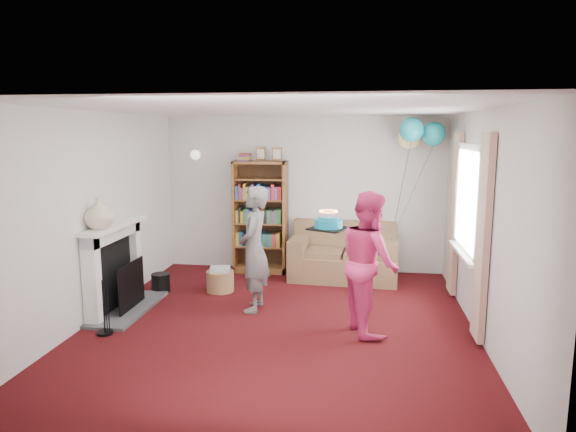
# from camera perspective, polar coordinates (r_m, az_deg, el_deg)

# --- Properties ---
(ground) EXTENTS (5.00, 5.00, 0.00)m
(ground) POSITION_cam_1_polar(r_m,az_deg,el_deg) (6.22, -0.96, -11.90)
(ground) COLOR black
(ground) RESTS_ON ground
(wall_back) EXTENTS (4.50, 0.02, 2.50)m
(wall_back) POSITION_cam_1_polar(r_m,az_deg,el_deg) (8.34, 1.71, 2.46)
(wall_back) COLOR silver
(wall_back) RESTS_ON ground
(wall_left) EXTENTS (0.02, 5.00, 2.50)m
(wall_left) POSITION_cam_1_polar(r_m,az_deg,el_deg) (6.62, -20.70, 0.02)
(wall_left) COLOR silver
(wall_left) RESTS_ON ground
(wall_right) EXTENTS (0.02, 5.00, 2.50)m
(wall_right) POSITION_cam_1_polar(r_m,az_deg,el_deg) (5.96, 20.99, -0.97)
(wall_right) COLOR silver
(wall_right) RESTS_ON ground
(ceiling) EXTENTS (4.50, 5.00, 0.01)m
(ceiling) POSITION_cam_1_polar(r_m,az_deg,el_deg) (5.80, -1.03, 11.83)
(ceiling) COLOR white
(ceiling) RESTS_ON wall_back
(fireplace) EXTENTS (0.55, 1.80, 1.12)m
(fireplace) POSITION_cam_1_polar(r_m,az_deg,el_deg) (6.86, -18.31, -5.85)
(fireplace) COLOR #3F3F42
(fireplace) RESTS_ON ground
(window_bay) EXTENTS (0.14, 2.02, 2.20)m
(window_bay) POSITION_cam_1_polar(r_m,az_deg,el_deg) (6.54, 19.34, -0.43)
(window_bay) COLOR white
(window_bay) RESTS_ON ground
(wall_sconce) EXTENTS (0.16, 0.23, 0.16)m
(wall_sconce) POSITION_cam_1_polar(r_m,az_deg,el_deg) (8.52, -10.24, 6.72)
(wall_sconce) COLOR gold
(wall_sconce) RESTS_ON ground
(bookcase) EXTENTS (0.85, 0.42, 2.00)m
(bookcase) POSITION_cam_1_polar(r_m,az_deg,el_deg) (8.29, -3.04, -0.16)
(bookcase) COLOR #472B14
(bookcase) RESTS_ON ground
(sofa) EXTENTS (1.62, 0.86, 0.86)m
(sofa) POSITION_cam_1_polar(r_m,az_deg,el_deg) (8.03, 6.26, -4.59)
(sofa) COLOR brown
(sofa) RESTS_ON ground
(wicker_basket) EXTENTS (0.39, 0.39, 0.35)m
(wicker_basket) POSITION_cam_1_polar(r_m,az_deg,el_deg) (7.43, -7.54, -7.09)
(wicker_basket) COLOR olive
(wicker_basket) RESTS_ON ground
(person_striped) EXTENTS (0.38, 0.58, 1.59)m
(person_striped) POSITION_cam_1_polar(r_m,az_deg,el_deg) (6.48, -3.80, -3.69)
(person_striped) COLOR black
(person_striped) RESTS_ON ground
(person_magenta) EXTENTS (0.84, 0.94, 1.61)m
(person_magenta) POSITION_cam_1_polar(r_m,az_deg,el_deg) (5.86, 9.03, -5.09)
(person_magenta) COLOR #CF2961
(person_magenta) RESTS_ON ground
(birthday_cake) EXTENTS (0.40, 0.40, 0.22)m
(birthday_cake) POSITION_cam_1_polar(r_m,az_deg,el_deg) (6.05, 4.52, -0.84)
(birthday_cake) COLOR black
(birthday_cake) RESTS_ON ground
(balloons) EXTENTS (0.76, 0.73, 1.80)m
(balloons) POSITION_cam_1_polar(r_m,az_deg,el_deg) (7.84, 14.25, 8.83)
(balloons) COLOR #3F3F3F
(balloons) RESTS_ON ground
(mantel_vase) EXTENTS (0.45, 0.45, 0.36)m
(mantel_vase) POSITION_cam_1_polar(r_m,az_deg,el_deg) (6.41, -20.27, 0.28)
(mantel_vase) COLOR beige
(mantel_vase) RESTS_ON fireplace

